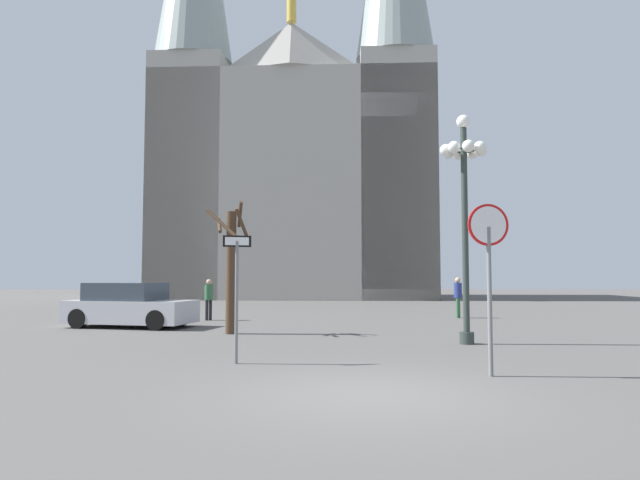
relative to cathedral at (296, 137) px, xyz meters
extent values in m
plane|color=#514F4C|center=(2.79, -34.04, -12.45)|extent=(120.00, 120.00, 0.00)
cube|color=#ADA89E|center=(0.05, 1.27, -4.27)|extent=(20.87, 12.85, 16.35)
pyramid|color=#ADA89E|center=(-0.15, -3.74, 5.66)|extent=(7.21, 2.28, 3.50)
cylinder|color=gold|center=(-0.15, -3.74, 8.31)|extent=(0.70, 0.70, 1.80)
cube|color=#ADA89E|center=(-7.64, -1.80, -3.65)|extent=(5.49, 5.49, 17.59)
cube|color=#ADA89E|center=(7.47, -2.41, -3.65)|extent=(5.49, 5.49, 17.59)
cylinder|color=slate|center=(4.99, -32.59, -11.17)|extent=(0.08, 0.08, 2.56)
cylinder|color=red|center=(4.99, -32.59, -9.85)|extent=(0.73, 0.14, 0.73)
cylinder|color=white|center=(4.99, -32.61, -9.85)|extent=(0.64, 0.09, 0.64)
cylinder|color=slate|center=(0.41, -31.28, -11.25)|extent=(0.07, 0.07, 2.40)
cube|color=black|center=(0.41, -31.28, -10.05)|extent=(0.55, 0.17, 0.23)
cube|color=white|center=(0.41, -31.30, -10.05)|extent=(0.46, 0.12, 0.16)
cylinder|color=#2D3833|center=(5.72, -28.19, -9.70)|extent=(0.16, 0.16, 5.50)
cylinder|color=#2D3833|center=(5.72, -28.19, -12.30)|extent=(0.36, 0.36, 0.30)
sphere|color=white|center=(5.72, -28.19, -6.77)|extent=(0.35, 0.35, 0.35)
sphere|color=white|center=(6.18, -28.19, -7.52)|extent=(0.31, 0.31, 0.31)
cylinder|color=#2D3833|center=(5.95, -28.19, -7.52)|extent=(0.05, 0.45, 0.05)
sphere|color=white|center=(6.04, -27.87, -7.52)|extent=(0.31, 0.31, 0.31)
cylinder|color=#2D3833|center=(5.88, -28.03, -7.52)|extent=(0.36, 0.36, 0.05)
sphere|color=white|center=(5.72, -27.74, -7.52)|extent=(0.31, 0.31, 0.31)
cylinder|color=#2D3833|center=(5.72, -27.96, -7.52)|extent=(0.45, 0.05, 0.05)
sphere|color=white|center=(5.40, -27.87, -7.52)|extent=(0.31, 0.31, 0.31)
cylinder|color=#2D3833|center=(5.56, -28.03, -7.52)|extent=(0.36, 0.36, 0.05)
sphere|color=white|center=(5.27, -28.19, -7.52)|extent=(0.31, 0.31, 0.31)
cylinder|color=#2D3833|center=(5.50, -28.19, -7.52)|extent=(0.05, 0.45, 0.05)
sphere|color=white|center=(5.40, -28.51, -7.52)|extent=(0.31, 0.31, 0.31)
cylinder|color=#2D3833|center=(5.56, -28.35, -7.52)|extent=(0.36, 0.36, 0.05)
sphere|color=white|center=(5.72, -28.64, -7.52)|extent=(0.31, 0.31, 0.31)
cylinder|color=#2D3833|center=(5.72, -28.42, -7.52)|extent=(0.45, 0.05, 0.05)
sphere|color=white|center=(6.04, -28.51, -7.52)|extent=(0.31, 0.31, 0.31)
cylinder|color=#2D3833|center=(5.88, -28.35, -7.52)|extent=(0.36, 0.36, 0.05)
cylinder|color=#473323|center=(-0.62, -25.83, -10.64)|extent=(0.29, 0.29, 3.62)
cylinder|color=#473323|center=(-0.84, -26.29, -9.22)|extent=(1.03, 0.56, 0.89)
cylinder|color=#473323|center=(-0.27, -25.97, -9.25)|extent=(0.40, 0.81, 0.98)
cylinder|color=#473323|center=(-0.96, -25.92, -9.25)|extent=(0.29, 0.76, 0.52)
cylinder|color=#473323|center=(-0.38, -25.76, -8.90)|extent=(0.26, 0.59, 0.75)
cube|color=#B7B7BC|center=(-4.28, -23.78, -11.93)|extent=(4.40, 2.67, 0.74)
cube|color=#333D47|center=(-4.48, -23.73, -11.27)|extent=(2.60, 2.09, 0.58)
cylinder|color=black|center=(-2.74, -23.29, -12.13)|extent=(0.67, 0.36, 0.64)
cylinder|color=black|center=(-3.09, -24.88, -12.13)|extent=(0.67, 0.36, 0.64)
cylinder|color=black|center=(-5.46, -22.68, -12.13)|extent=(0.67, 0.36, 0.64)
cylinder|color=black|center=(-5.82, -24.27, -12.13)|extent=(0.67, 0.36, 0.64)
cylinder|color=#33663F|center=(7.62, -19.68, -12.04)|extent=(0.12, 0.12, 0.81)
cylinder|color=#33663F|center=(7.54, -19.82, -12.04)|extent=(0.12, 0.12, 0.81)
cylinder|color=navy|center=(7.58, -19.75, -11.34)|extent=(0.32, 0.32, 0.61)
sphere|color=tan|center=(7.58, -19.75, -10.92)|extent=(0.22, 0.22, 0.22)
cylinder|color=black|center=(-2.22, -20.92, -12.06)|extent=(0.12, 0.12, 0.77)
cylinder|color=black|center=(-2.33, -21.04, -12.06)|extent=(0.12, 0.12, 0.77)
cylinder|color=#33663F|center=(-2.28, -20.98, -11.38)|extent=(0.32, 0.32, 0.58)
sphere|color=tan|center=(-2.28, -20.98, -10.99)|extent=(0.21, 0.21, 0.21)
camera|label=1|loc=(2.11, -42.13, -10.72)|focal=30.88mm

